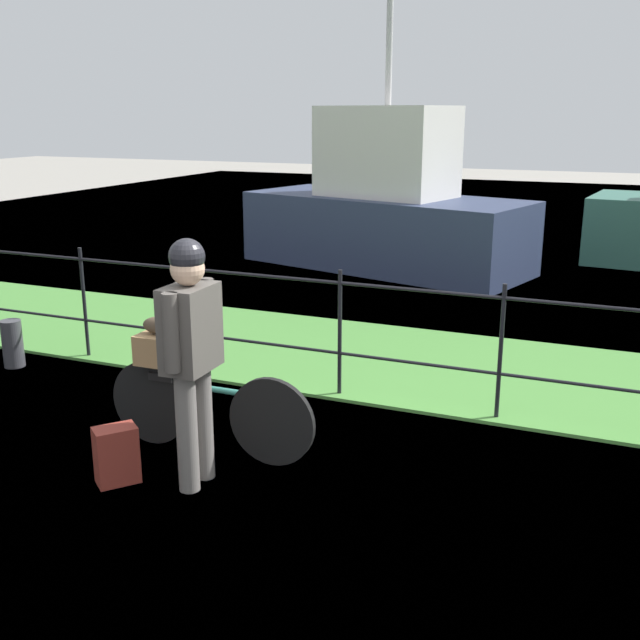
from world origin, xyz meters
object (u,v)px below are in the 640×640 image
object	(u,v)px
wooden_crate	(161,349)
mooring_bollard	(13,344)
cyclist_person	(191,342)
backpack_on_paving	(116,455)
moored_boat_near	(385,211)
bicycle_main	(207,409)
terrier_dog	(163,324)

from	to	relation	value
wooden_crate	mooring_bollard	xyz separation A→B (m)	(-2.43, 0.95, -0.53)
wooden_crate	cyclist_person	distance (m)	0.74
backpack_on_paving	moored_boat_near	distance (m)	7.79
backpack_on_paving	wooden_crate	bearing A→B (deg)	41.92
bicycle_main	mooring_bollard	world-z (taller)	bicycle_main
moored_boat_near	mooring_bollard	bearing A→B (deg)	-106.60
bicycle_main	mooring_bollard	xyz separation A→B (m)	(-2.80, 0.94, -0.11)
terrier_dog	moored_boat_near	size ratio (longest dim) A/B	0.07
backpack_on_paving	mooring_bollard	size ratio (longest dim) A/B	0.85
terrier_dog	bicycle_main	bearing A→B (deg)	1.23
wooden_crate	backpack_on_paving	distance (m)	0.85
terrier_dog	moored_boat_near	world-z (taller)	moored_boat_near
wooden_crate	cyclist_person	size ratio (longest dim) A/B	0.20
cyclist_person	backpack_on_paving	xyz separation A→B (m)	(-0.51, -0.20, -0.80)
terrier_dog	moored_boat_near	xyz separation A→B (m)	(-0.63, 7.09, -0.03)
bicycle_main	cyclist_person	bearing A→B (deg)	-68.25
cyclist_person	wooden_crate	bearing A→B (deg)	141.11
mooring_bollard	bicycle_main	bearing A→B (deg)	-18.62
wooden_crate	cyclist_person	bearing A→B (deg)	-38.89
backpack_on_paving	bicycle_main	bearing A→B (deg)	11.67
cyclist_person	mooring_bollard	bearing A→B (deg)	154.98
terrier_dog	mooring_bollard	distance (m)	2.73
cyclist_person	backpack_on_paving	distance (m)	0.97
wooden_crate	moored_boat_near	distance (m)	7.12
backpack_on_paving	moored_boat_near	world-z (taller)	moored_boat_near
bicycle_main	moored_boat_near	size ratio (longest dim) A/B	0.34
terrier_dog	cyclist_person	size ratio (longest dim) A/B	0.19
mooring_bollard	moored_boat_near	world-z (taller)	moored_boat_near
cyclist_person	mooring_bollard	xyz separation A→B (m)	(-2.98, 1.39, -0.77)
terrier_dog	backpack_on_paving	xyz separation A→B (m)	(0.01, -0.64, -0.75)
bicycle_main	cyclist_person	size ratio (longest dim) A/B	0.99
bicycle_main	terrier_dog	size ratio (longest dim) A/B	5.25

